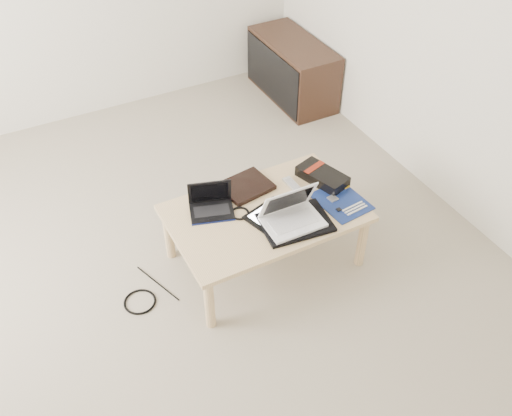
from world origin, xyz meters
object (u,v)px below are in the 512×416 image
media_cabinet (292,69)px  white_laptop (291,215)px  netbook (211,205)px  gpu_box (322,176)px  coffee_table (265,217)px

media_cabinet → white_laptop: (-1.06, -1.78, 0.22)m
media_cabinet → netbook: (-1.41, -1.47, 0.19)m
media_cabinet → gpu_box: (-0.70, -1.54, 0.18)m
white_laptop → coffee_table: bearing=117.4°
media_cabinet → white_laptop: size_ratio=2.75×
netbook → white_laptop: white_laptop is taller
netbook → gpu_box: netbook is taller
coffee_table → white_laptop: bearing=-62.6°
media_cabinet → gpu_box: media_cabinet is taller
gpu_box → netbook: bearing=174.5°
gpu_box → media_cabinet: bearing=65.6°
media_cabinet → netbook: bearing=-133.8°
coffee_table → media_cabinet: (1.14, 1.63, -0.10)m
coffee_table → white_laptop: size_ratio=3.36×
gpu_box → coffee_table: bearing=-169.2°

